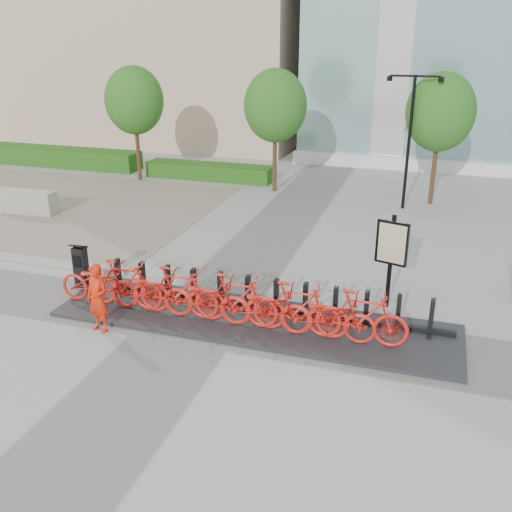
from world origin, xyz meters
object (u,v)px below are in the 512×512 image
(worker_red, at_px, (97,298))
(bike_0, at_px, (99,283))
(map_sign, at_px, (392,247))
(jersey_barrier, at_px, (27,202))
(kiosk, at_px, (81,267))

(worker_red, bearing_deg, bike_0, 137.92)
(worker_red, height_order, map_sign, map_sign)
(worker_red, relative_size, map_sign, 0.68)
(jersey_barrier, bearing_deg, worker_red, -46.32)
(bike_0, bearing_deg, map_sign, -72.42)
(bike_0, height_order, worker_red, worker_red)
(bike_0, relative_size, map_sign, 0.88)
(map_sign, bearing_deg, bike_0, -146.26)
(kiosk, bearing_deg, bike_0, -38.50)
(worker_red, height_order, jersey_barrier, worker_red)
(kiosk, distance_m, worker_red, 2.43)
(bike_0, distance_m, kiosk, 1.18)
(kiosk, height_order, worker_red, worker_red)
(jersey_barrier, distance_m, map_sign, 14.37)
(kiosk, relative_size, map_sign, 0.52)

